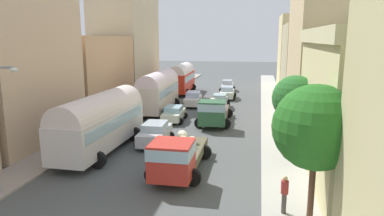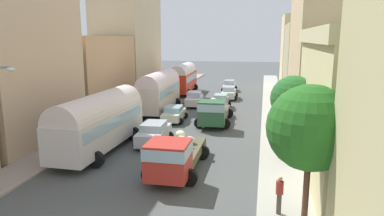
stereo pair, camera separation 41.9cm
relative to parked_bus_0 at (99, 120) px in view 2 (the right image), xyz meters
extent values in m
plane|color=#4A4E4E|center=(4.52, 15.51, -2.15)|extent=(154.00, 154.00, 0.00)
cube|color=gray|center=(-2.73, 15.51, -2.08)|extent=(2.50, 70.00, 0.14)
cube|color=#A8A89E|center=(11.77, 15.51, -2.08)|extent=(2.50, 70.00, 0.14)
cube|color=#CEAD88|center=(-6.40, 0.86, 4.64)|extent=(4.85, 9.46, 13.57)
cube|color=tan|center=(-6.61, 11.70, 1.70)|extent=(5.26, 11.17, 7.69)
cube|color=#C7B792|center=(-6.93, 22.67, 4.75)|extent=(5.90, 10.24, 13.80)
cube|color=#CDC38A|center=(15.28, -1.80, 1.47)|extent=(4.53, 11.38, 7.25)
cube|color=#C2BE8E|center=(15.28, -1.80, 5.47)|extent=(4.98, 11.38, 0.75)
cube|color=tan|center=(15.02, 10.97, 3.66)|extent=(4.00, 12.28, 11.63)
cube|color=tan|center=(15.58, 22.96, 2.42)|extent=(5.12, 10.53, 9.13)
cube|color=beige|center=(15.44, 33.76, 3.23)|extent=(4.85, 9.18, 10.76)
cube|color=silver|center=(0.00, 0.00, -0.54)|extent=(2.68, 9.35, 2.22)
cylinder|color=silver|center=(0.00, 0.00, 0.57)|extent=(2.62, 9.16, 2.44)
cube|color=#99B7C6|center=(0.00, 0.00, -0.05)|extent=(2.71, 8.61, 0.71)
cylinder|color=black|center=(-1.12, 2.91, -1.65)|extent=(1.00, 0.35, 1.00)
cylinder|color=black|center=(1.24, 2.86, -1.65)|extent=(1.00, 0.35, 1.00)
cylinder|color=black|center=(-1.24, -2.86, -1.65)|extent=(1.00, 0.35, 1.00)
cylinder|color=black|center=(1.12, -2.91, -1.65)|extent=(1.00, 0.35, 1.00)
cube|color=beige|center=(0.14, 13.08, -0.40)|extent=(2.60, 8.82, 2.50)
cylinder|color=silver|center=(0.14, 13.08, 0.85)|extent=(2.55, 8.64, 2.31)
cube|color=#99B7C6|center=(0.14, 13.08, 0.15)|extent=(2.63, 8.12, 0.80)
cylinder|color=black|center=(-1.05, 15.76, -1.65)|extent=(1.00, 0.35, 1.00)
cylinder|color=black|center=(1.19, 15.82, -1.65)|extent=(1.00, 0.35, 1.00)
cylinder|color=black|center=(-0.90, 10.33, -1.65)|extent=(1.00, 0.35, 1.00)
cylinder|color=black|center=(1.34, 10.39, -1.65)|extent=(1.00, 0.35, 1.00)
cube|color=red|center=(-0.22, 25.51, -0.46)|extent=(2.60, 8.44, 2.38)
cylinder|color=silver|center=(-0.22, 25.51, 0.73)|extent=(2.55, 8.27, 2.30)
cube|color=#99B7C6|center=(-0.22, 25.51, 0.06)|extent=(2.63, 7.77, 0.76)
cylinder|color=black|center=(-1.41, 28.07, -1.65)|extent=(1.00, 0.35, 1.00)
cylinder|color=black|center=(0.82, 28.14, -1.65)|extent=(1.00, 0.35, 1.00)
cylinder|color=black|center=(-1.25, 22.88, -1.65)|extent=(1.00, 0.35, 1.00)
cylinder|color=black|center=(0.98, 22.95, -1.65)|extent=(1.00, 0.35, 1.00)
cube|color=#B52D23|center=(5.98, -4.43, -0.76)|extent=(2.13, 2.19, 1.87)
cube|color=#99B7C6|center=(5.98, -4.43, -0.24)|extent=(2.18, 2.28, 0.60)
cube|color=brown|center=(5.94, -1.01, -1.43)|extent=(2.16, 4.70, 0.55)
ellipsoid|color=silver|center=(5.75, -0.78, -0.86)|extent=(1.00, 1.10, 0.58)
ellipsoid|color=beige|center=(6.24, -0.27, -0.92)|extent=(0.91, 0.91, 0.46)
ellipsoid|color=beige|center=(6.18, -1.14, -0.92)|extent=(0.74, 0.58, 0.47)
ellipsoid|color=beige|center=(5.85, -1.71, -0.60)|extent=(1.06, 0.89, 0.46)
ellipsoid|color=beige|center=(5.59, -0.20, -0.59)|extent=(0.92, 0.94, 0.47)
cylinder|color=black|center=(7.03, -4.31, -1.70)|extent=(0.90, 0.31, 0.90)
cylinder|color=black|center=(4.92, -4.33, -1.70)|extent=(0.90, 0.31, 0.90)
cylinder|color=black|center=(6.99, -0.20, -1.70)|extent=(0.90, 0.32, 0.90)
cylinder|color=black|center=(4.88, -0.22, -1.70)|extent=(0.90, 0.32, 0.90)
cube|color=#2B5736|center=(6.50, 7.15, -0.73)|extent=(2.24, 2.02, 1.95)
cube|color=#99B7C6|center=(6.50, 7.15, -0.18)|extent=(2.29, 2.10, 0.62)
cube|color=brown|center=(6.37, 10.69, -1.43)|extent=(2.35, 5.20, 0.55)
ellipsoid|color=beige|center=(6.67, 11.30, -0.87)|extent=(1.11, 1.10, 0.56)
ellipsoid|color=beige|center=(6.41, 11.33, -0.90)|extent=(1.15, 1.13, 0.51)
ellipsoid|color=beige|center=(6.63, 9.12, -0.92)|extent=(0.86, 0.94, 0.46)
ellipsoid|color=beige|center=(6.90, 10.08, -0.62)|extent=(0.94, 1.01, 0.44)
ellipsoid|color=beige|center=(6.80, 9.20, -0.59)|extent=(1.07, 1.18, 0.46)
ellipsoid|color=beige|center=(5.94, 11.73, -0.52)|extent=(0.74, 0.90, 0.52)
cylinder|color=black|center=(7.58, 7.45, -1.70)|extent=(0.90, 0.31, 0.90)
cylinder|color=black|center=(5.40, 7.38, -1.70)|extent=(0.90, 0.31, 0.90)
cylinder|color=black|center=(7.43, 11.69, -1.70)|extent=(0.90, 0.31, 0.90)
cylinder|color=black|center=(5.25, 11.62, -1.70)|extent=(0.90, 0.31, 0.90)
cube|color=gray|center=(6.11, 16.11, -1.47)|extent=(1.54, 3.63, 0.82)
cube|color=#9BBEC0|center=(6.11, 16.11, -0.83)|extent=(1.34, 1.89, 0.46)
cylinder|color=black|center=(6.87, 15.00, -1.85)|extent=(0.60, 0.21, 0.60)
cylinder|color=black|center=(5.37, 14.98, -1.85)|extent=(0.60, 0.21, 0.60)
cylinder|color=black|center=(6.84, 17.23, -1.85)|extent=(0.60, 0.21, 0.60)
cylinder|color=black|center=(5.34, 17.22, -1.85)|extent=(0.60, 0.21, 0.60)
cube|color=silver|center=(6.35, 22.24, -1.50)|extent=(1.72, 3.89, 0.77)
cube|color=#A0B5CB|center=(6.35, 22.24, -0.85)|extent=(1.47, 2.04, 0.54)
cylinder|color=black|center=(7.19, 21.07, -1.85)|extent=(0.60, 0.21, 0.60)
cylinder|color=black|center=(5.58, 21.03, -1.85)|extent=(0.60, 0.21, 0.60)
cylinder|color=black|center=(7.13, 23.45, -1.85)|extent=(0.60, 0.21, 0.60)
cylinder|color=black|center=(5.52, 23.41, -1.85)|extent=(0.60, 0.21, 0.60)
cube|color=silver|center=(5.75, 28.99, -1.53)|extent=(1.56, 3.77, 0.71)
cube|color=#A2B1C2|center=(5.75, 28.99, -0.88)|extent=(1.36, 1.97, 0.58)
cylinder|color=black|center=(6.53, 27.83, -1.85)|extent=(0.60, 0.21, 0.60)
cylinder|color=black|center=(5.00, 27.82, -1.85)|extent=(0.60, 0.21, 0.60)
cylinder|color=black|center=(6.50, 30.16, -1.85)|extent=(0.60, 0.21, 0.60)
cylinder|color=black|center=(4.98, 30.15, -1.85)|extent=(0.60, 0.21, 0.60)
cube|color=silver|center=(3.04, 2.24, -1.46)|extent=(1.95, 4.19, 0.84)
cube|color=#A3B6BF|center=(3.04, 2.24, -0.80)|extent=(1.64, 2.21, 0.48)
cylinder|color=black|center=(2.10, 3.47, -1.85)|extent=(0.60, 0.21, 0.60)
cylinder|color=black|center=(3.84, 3.56, -1.85)|extent=(0.60, 0.21, 0.60)
cylinder|color=black|center=(2.23, 0.93, -1.85)|extent=(0.60, 0.21, 0.60)
cylinder|color=black|center=(3.97, 1.02, -1.85)|extent=(0.60, 0.21, 0.60)
cube|color=silver|center=(2.66, 9.33, -1.55)|extent=(1.78, 3.86, 0.67)
cube|color=#8FBBC8|center=(2.66, 9.33, -0.98)|extent=(1.51, 2.03, 0.47)
cylinder|color=black|center=(1.80, 10.47, -1.85)|extent=(0.60, 0.21, 0.60)
cylinder|color=black|center=(3.42, 10.54, -1.85)|extent=(0.60, 0.21, 0.60)
cylinder|color=black|center=(1.90, 8.12, -1.85)|extent=(0.60, 0.21, 0.60)
cylinder|color=black|center=(3.52, 8.19, -1.85)|extent=(0.60, 0.21, 0.60)
cube|color=silver|center=(3.03, 16.93, -1.49)|extent=(1.93, 4.35, 0.78)
cube|color=#A2ABCE|center=(3.03, 16.93, -0.83)|extent=(1.59, 2.31, 0.56)
cylinder|color=black|center=(2.13, 18.18, -1.85)|extent=(0.60, 0.21, 0.60)
cylinder|color=black|center=(3.75, 18.30, -1.85)|extent=(0.60, 0.21, 0.60)
cylinder|color=black|center=(2.32, 15.56, -1.85)|extent=(0.60, 0.21, 0.60)
cylinder|color=black|center=(3.94, 15.68, -1.85)|extent=(0.60, 0.21, 0.60)
cylinder|color=#4A4540|center=(11.44, -6.63, -2.08)|extent=(0.18, 0.18, 0.14)
cylinder|color=#4A4540|center=(11.44, -6.63, -1.56)|extent=(0.21, 0.21, 0.89)
cylinder|color=#9E302B|center=(11.44, -6.63, -0.83)|extent=(0.32, 0.32, 0.58)
sphere|color=tan|center=(11.44, -6.63, -0.44)|extent=(0.20, 0.20, 0.20)
ellipsoid|color=silver|center=(-0.52, -7.16, 3.96)|extent=(0.44, 0.28, 0.20)
cylinder|color=brown|center=(12.42, -7.23, -0.72)|extent=(0.25, 0.25, 2.87)
sphere|color=#23611E|center=(12.42, -7.23, 1.98)|extent=(3.36, 3.36, 3.36)
cylinder|color=brown|center=(12.42, 1.02, -0.74)|extent=(0.32, 0.32, 2.82)
sphere|color=#266327|center=(12.42, 1.02, 1.73)|extent=(2.82, 2.82, 2.82)
camera|label=1|loc=(10.20, -20.91, 5.35)|focal=32.70mm
camera|label=2|loc=(10.62, -20.82, 5.35)|focal=32.70mm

